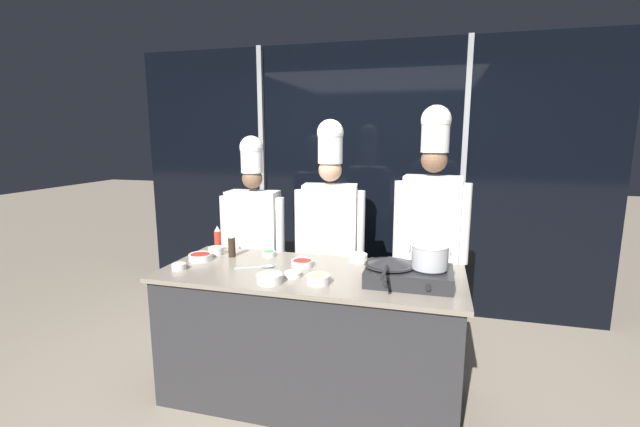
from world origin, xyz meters
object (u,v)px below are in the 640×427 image
object	(u,v)px
prep_bowl_chili_flakes	(200,256)
prep_bowl_shrimp	(216,250)
prep_bowl_ginger	(318,279)
prep_bowl_rice	(358,257)
prep_bowl_scallions	(269,253)
chef_head	(254,227)
squeeze_bottle_soy	(232,245)
prep_bowl_garlic	(293,274)
portable_stove	(409,275)
frying_pan	(389,261)
serving_spoon_slotted	(263,267)
prep_bowl_bell_pepper	(302,263)
prep_bowl_onion	(179,266)
chef_sous	(330,222)
prep_bowl_chicken	(269,278)
squeeze_bottle_chili	(218,239)
chef_line	(431,217)
stock_pot	(430,256)

from	to	relation	value
prep_bowl_chili_flakes	prep_bowl_shrimp	size ratio (longest dim) A/B	1.43
prep_bowl_ginger	prep_bowl_rice	size ratio (longest dim) A/B	1.10
prep_bowl_scallions	chef_head	world-z (taller)	chef_head
squeeze_bottle_soy	prep_bowl_garlic	size ratio (longest dim) A/B	1.66
portable_stove	prep_bowl_shrimp	xyz separation A→B (m)	(-1.46, 0.27, -0.02)
portable_stove	frying_pan	xyz separation A→B (m)	(-0.12, -0.00, 0.08)
serving_spoon_slotted	prep_bowl_shrimp	bearing A→B (deg)	156.28
prep_bowl_rice	chef_head	bearing A→B (deg)	157.28
prep_bowl_bell_pepper	prep_bowl_onion	bearing A→B (deg)	-159.61
chef_sous	prep_bowl_chicken	bearing A→B (deg)	73.90
squeeze_bottle_chili	serving_spoon_slotted	distance (m)	0.62
chef_head	prep_bowl_shrimp	bearing A→B (deg)	78.35
prep_bowl_bell_pepper	chef_line	size ratio (longest dim) A/B	0.08
prep_bowl_chili_flakes	serving_spoon_slotted	distance (m)	0.51
squeeze_bottle_chili	prep_bowl_chicken	size ratio (longest dim) A/B	1.22
serving_spoon_slotted	chef_sous	xyz separation A→B (m)	(0.30, 0.69, 0.19)
frying_pan	serving_spoon_slotted	bearing A→B (deg)	175.79
portable_stove	prep_bowl_garlic	world-z (taller)	portable_stove
stock_pot	prep_bowl_shrimp	world-z (taller)	stock_pot
prep_bowl_garlic	serving_spoon_slotted	xyz separation A→B (m)	(-0.26, 0.13, -0.01)
serving_spoon_slotted	chef_head	xyz separation A→B (m)	(-0.40, 0.74, 0.10)
squeeze_bottle_chili	prep_bowl_chicken	bearing A→B (deg)	-41.67
frying_pan	squeeze_bottle_chili	world-z (taller)	squeeze_bottle_chili
prep_bowl_chili_flakes	prep_bowl_rice	world-z (taller)	prep_bowl_rice
prep_bowl_rice	chef_line	size ratio (longest dim) A/B	0.07
prep_bowl_chili_flakes	chef_sous	size ratio (longest dim) A/B	0.09
portable_stove	prep_bowl_onion	bearing A→B (deg)	-175.16
stock_pot	squeeze_bottle_chili	world-z (taller)	stock_pot
squeeze_bottle_chili	prep_bowl_shrimp	xyz separation A→B (m)	(0.04, -0.11, -0.06)
prep_bowl_chicken	prep_bowl_ginger	bearing A→B (deg)	12.46
prep_bowl_ginger	prep_bowl_chili_flakes	size ratio (longest dim) A/B	0.87
frying_pan	prep_bowl_garlic	distance (m)	0.62
portable_stove	squeeze_bottle_chili	distance (m)	1.55
frying_pan	prep_bowl_chicken	bearing A→B (deg)	-163.18
prep_bowl_scallions	chef_sous	bearing A→B (deg)	49.46
prep_bowl_bell_pepper	chef_line	world-z (taller)	chef_line
squeeze_bottle_soy	prep_bowl_chicken	xyz separation A→B (m)	(0.49, -0.47, -0.06)
prep_bowl_chicken	serving_spoon_slotted	distance (m)	0.32
prep_bowl_chili_flakes	chef_line	bearing A→B (deg)	23.20
prep_bowl_chili_flakes	chef_line	size ratio (longest dim) A/B	0.08
stock_pot	chef_head	distance (m)	1.70
frying_pan	prep_bowl_scallions	size ratio (longest dim) A/B	5.53
portable_stove	frying_pan	size ratio (longest dim) A/B	0.96
serving_spoon_slotted	chef_head	bearing A→B (deg)	118.33
portable_stove	frying_pan	world-z (taller)	frying_pan
squeeze_bottle_soy	prep_bowl_chili_flakes	size ratio (longest dim) A/B	1.11
prep_bowl_ginger	prep_bowl_chicken	bearing A→B (deg)	-167.54
frying_pan	prep_bowl_onion	world-z (taller)	frying_pan
prep_bowl_ginger	prep_bowl_chili_flakes	xyz separation A→B (m)	(-0.96, 0.26, -0.01)
chef_line	frying_pan	bearing A→B (deg)	77.06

